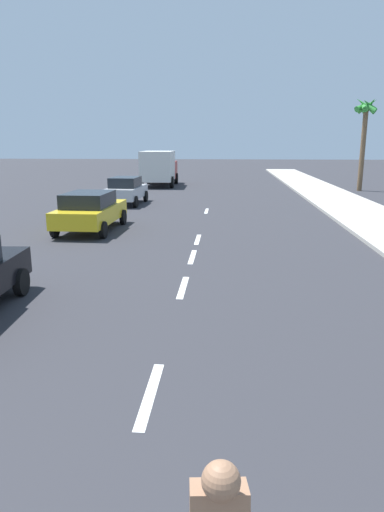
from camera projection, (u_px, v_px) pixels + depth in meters
name	position (u px, v px, depth m)	size (l,w,h in m)	color
ground_plane	(200.00, 231.00, 18.61)	(160.00, 160.00, 0.00)	#2D2D33
sidewalk_strip	(381.00, 223.00, 19.96)	(3.60, 80.00, 0.14)	#B2ADA3
lane_stripe_2	(150.00, 394.00, 6.58)	(0.16, 1.80, 0.01)	white
lane_stripe_3	(183.00, 287.00, 11.42)	(0.16, 1.80, 0.01)	white
lane_stripe_4	(192.00, 257.00, 14.44)	(0.16, 1.80, 0.01)	white
lane_stripe_5	(198.00, 239.00, 17.01)	(0.16, 1.80, 0.01)	white
lane_stripe_6	(207.00, 211.00, 24.04)	(0.16, 1.80, 0.01)	white
parked_car_yellow	(90.00, 210.00, 18.54)	(2.14, 4.52, 1.57)	gold
parked_car_silver	(126.00, 190.00, 26.44)	(1.97, 4.04, 1.57)	#B7BABF
delivery_truck	(159.00, 167.00, 37.48)	(2.77, 6.29, 2.80)	maroon
palm_tree_distant	(365.00, 118.00, 32.81)	(1.74, 1.91, 6.72)	brown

